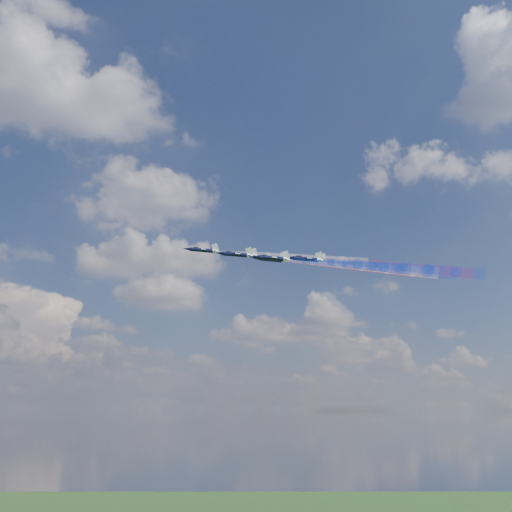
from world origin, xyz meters
name	(u,v)px	position (x,y,z in m)	size (l,w,h in m)	color
jet_lead	(202,250)	(-19.72, 0.63, 174.29)	(8.98, 11.22, 2.99)	black
trail_lead	(293,258)	(5.44, -8.99, 171.71)	(3.74, 44.20, 3.74)	white
jet_inner_left	(236,254)	(-12.58, -10.42, 170.85)	(8.98, 11.22, 2.99)	black
trail_inner_left	(331,262)	(12.58, -20.03, 168.27)	(3.74, 44.20, 3.74)	#1835CE
jet_inner_right	(242,255)	(-6.23, 4.35, 174.91)	(8.98, 11.22, 2.99)	black
trail_inner_right	(329,262)	(18.93, -5.27, 172.33)	(3.74, 44.20, 3.74)	red
jet_outer_left	(271,258)	(-5.69, -21.18, 167.76)	(8.98, 11.22, 2.99)	black
trail_outer_left	(372,267)	(19.46, -30.80, 165.18)	(3.74, 44.20, 3.74)	#1835CE
jet_center_third	(271,259)	(-0.18, -5.54, 171.63)	(8.98, 11.22, 2.99)	black
trail_center_third	(362,267)	(24.98, -15.16, 169.05)	(3.74, 44.20, 3.74)	white
jet_outer_right	(272,260)	(5.54, 9.41, 175.33)	(8.98, 11.22, 2.99)	black
trail_outer_right	(355,267)	(30.70, -0.21, 172.75)	(3.74, 44.20, 3.74)	red
jet_rear_left	(306,259)	(5.66, -18.18, 169.14)	(8.98, 11.22, 2.99)	black
trail_rear_left	(403,267)	(30.82, -27.80, 166.56)	(3.74, 44.20, 3.74)	#1835CE
jet_rear_right	(311,260)	(13.61, -3.60, 172.92)	(8.98, 11.22, 2.99)	black
trail_rear_right	(399,267)	(38.77, -13.21, 170.34)	(3.74, 44.20, 3.74)	red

